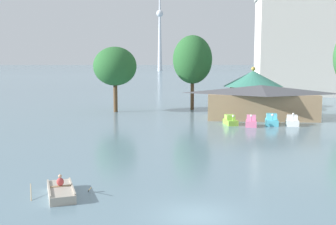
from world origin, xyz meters
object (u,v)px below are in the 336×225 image
shoreline_tree_mid (192,60)px  distant_broadcast_tower (160,18)px  pedal_boat_cyan (272,120)px  pedal_boat_white (292,121)px  rowboat_with_rower (61,191)px  pedal_boat_pink (251,122)px  pedal_boat_lime (230,121)px  green_roof_pavilion (253,88)px  shoreline_tree_tall_left (115,66)px  boathouse (261,101)px  background_building_block (332,45)px

shoreline_tree_mid → distant_broadcast_tower: bearing=98.0°
pedal_boat_cyan → distant_broadcast_tower: size_ratio=0.03×
pedal_boat_white → rowboat_with_rower: bearing=-26.7°
pedal_boat_pink → pedal_boat_lime: bearing=-107.9°
pedal_boat_lime → pedal_boat_white: (7.87, 0.21, 0.02)m
pedal_boat_white → pedal_boat_lime: bearing=-82.0°
green_roof_pavilion → shoreline_tree_tall_left: 23.18m
pedal_boat_cyan → boathouse: 6.37m
boathouse → background_building_block: bearing=63.5°
green_roof_pavilion → pedal_boat_cyan: bearing=-87.1°
pedal_boat_cyan → rowboat_with_rower: bearing=-24.7°
green_roof_pavilion → distant_broadcast_tower: 305.13m
shoreline_tree_tall_left → pedal_boat_cyan: bearing=-26.1°
pedal_boat_white → distant_broadcast_tower: (-55.40, 314.02, 45.98)m
distant_broadcast_tower → pedal_boat_lime: bearing=-81.4°
pedal_boat_pink → distant_broadcast_tower: distant_broadcast_tower is taller
distant_broadcast_tower → pedal_boat_cyan: bearing=-80.4°
green_roof_pavilion → background_building_block: (21.87, 33.41, 8.40)m
pedal_boat_lime → distant_broadcast_tower: 321.12m
pedal_boat_pink → shoreline_tree_tall_left: 25.09m
pedal_boat_cyan → distant_broadcast_tower: bearing=-165.7°
shoreline_tree_tall_left → distant_broadcast_tower: distant_broadcast_tower is taller
pedal_boat_white → boathouse: boathouse is taller
pedal_boat_lime → background_building_block: bearing=138.2°
pedal_boat_white → boathouse: size_ratio=0.17×
rowboat_with_rower → distant_broadcast_tower: (-35.88, 343.99, 46.22)m
boathouse → green_roof_pavilion: bearing=90.8°
pedal_boat_lime → boathouse: size_ratio=0.18×
pedal_boat_pink → shoreline_tree_mid: (-8.21, 17.59, 7.88)m
shoreline_tree_mid → green_roof_pavilion: bearing=1.0°
rowboat_with_rower → shoreline_tree_mid: bearing=148.1°
shoreline_tree_tall_left → shoreline_tree_mid: (12.22, 4.72, 1.09)m
pedal_boat_white → shoreline_tree_mid: (-13.54, 16.24, 7.92)m
pedal_boat_lime → pedal_boat_pink: (2.55, -1.14, 0.06)m
pedal_boat_cyan → green_roof_pavilion: (-0.83, 16.24, 3.15)m
background_building_block → green_roof_pavilion: bearing=-123.2°
rowboat_with_rower → pedal_boat_cyan: pedal_boat_cyan is taller
pedal_boat_pink → boathouse: 8.07m
pedal_boat_cyan → pedal_boat_white: bearing=90.8°
rowboat_with_rower → shoreline_tree_tall_left: (-6.23, 41.49, 7.07)m
green_roof_pavilion → shoreline_tree_mid: (-10.14, -0.18, 4.73)m
green_roof_pavilion → distant_broadcast_tower: distant_broadcast_tower is taller
pedal_boat_cyan → green_roof_pavilion: green_roof_pavilion is taller
pedal_boat_cyan → pedal_boat_white: 2.57m
green_roof_pavilion → shoreline_tree_mid: size_ratio=0.78×
pedal_boat_lime → shoreline_tree_tall_left: size_ratio=0.28×
rowboat_with_rower → shoreline_tree_tall_left: size_ratio=0.38×
pedal_boat_cyan → pedal_boat_pink: bearing=-56.3°
shoreline_tree_tall_left → background_building_block: (44.24, 38.30, 4.76)m
green_roof_pavilion → rowboat_with_rower: bearing=-109.2°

